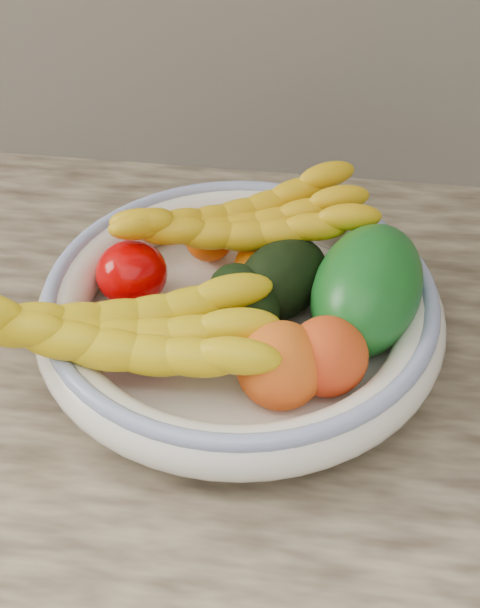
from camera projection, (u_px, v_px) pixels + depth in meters
name	position (u px, v px, depth m)	size (l,w,h in m)	color
kitchen_counter	(243.00, 572.00, 1.23)	(2.44, 0.66, 1.40)	brown
fruit_bowl	(240.00, 313.00, 0.89)	(0.39, 0.39, 0.08)	white
clementine_back_left	(209.00, 239.00, 0.97)	(0.05, 0.05, 0.05)	#E55604
clementine_back_right	(270.00, 248.00, 0.95)	(0.06, 0.06, 0.05)	#F75205
clementine_back_mid	(262.00, 266.00, 0.93)	(0.06, 0.06, 0.05)	orange
tomato_left	(132.00, 273.00, 0.91)	(0.07, 0.07, 0.06)	#C40001
tomato_near_left	(141.00, 338.00, 0.84)	(0.07, 0.07, 0.06)	red
avocado_center	(243.00, 302.00, 0.88)	(0.06, 0.09, 0.06)	black
avocado_right	(282.00, 280.00, 0.90)	(0.07, 0.11, 0.07)	black
green_mango	(367.00, 290.00, 0.87)	(0.10, 0.16, 0.11)	#105619
peach_front	(281.00, 365.00, 0.81)	(0.08, 0.08, 0.08)	orange
peach_right	(327.00, 356.00, 0.82)	(0.07, 0.07, 0.07)	orange
banana_bunch_back	(242.00, 228.00, 0.92)	(0.27, 0.11, 0.08)	gold
banana_bunch_front	(110.00, 338.00, 0.81)	(0.31, 0.12, 0.09)	yellow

